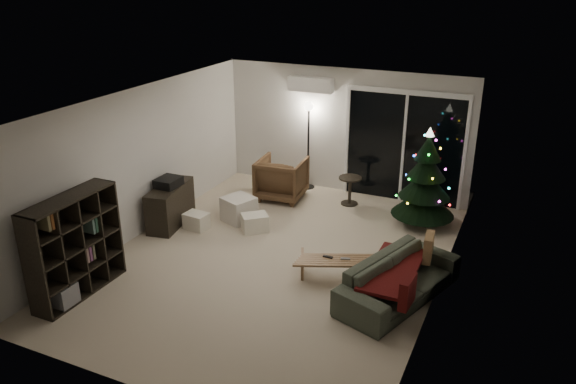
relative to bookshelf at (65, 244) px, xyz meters
name	(u,v)px	position (x,y,z in m)	size (l,w,h in m)	color
room	(336,173)	(2.71, 3.49, 0.29)	(6.50, 7.51, 2.60)	beige
bookshelf	(65,244)	(0.00, 0.00, 0.00)	(0.37, 1.46, 1.46)	black
media_cabinet	(170,205)	(0.00, 2.42, -0.37)	(0.43, 1.15, 0.72)	black
stereo	(168,182)	(0.00, 2.42, 0.07)	(0.37, 0.43, 0.15)	black
armchair	(282,178)	(1.28, 4.34, -0.32)	(0.88, 0.91, 0.83)	brown
ottoman	(239,209)	(1.03, 3.05, -0.50)	(0.50, 0.50, 0.45)	silver
cardboard_box_a	(196,221)	(0.51, 2.45, -0.59)	(0.40, 0.30, 0.28)	#FAEFCD
cardboard_box_b	(255,223)	(1.49, 2.78, -0.58)	(0.44, 0.33, 0.31)	#FAEFCD
side_table	(350,191)	(2.61, 4.61, -0.45)	(0.44, 0.44, 0.55)	black
floor_lamp	(308,147)	(1.53, 5.09, 0.15)	(0.28, 0.28, 1.75)	black
sofa	(399,279)	(4.30, 1.71, -0.43)	(2.03, 0.79, 0.59)	#4F564A
sofa_throw	(393,269)	(4.20, 1.71, -0.30)	(0.63, 1.46, 0.05)	#5F1213
cushion_a	(429,247)	(4.55, 2.36, -0.19)	(0.12, 0.39, 0.39)	#A57249
cushion_b	(407,292)	(4.55, 1.06, -0.19)	(0.12, 0.39, 0.39)	#5F1213
coffee_table	(337,271)	(3.38, 1.76, -0.54)	(1.16, 0.41, 0.37)	olive
remote_a	(328,257)	(3.23, 1.76, -0.35)	(0.15, 0.04, 0.02)	black
remote_b	(345,259)	(3.48, 1.81, -0.35)	(0.14, 0.04, 0.02)	slate
christmas_tree	(426,178)	(4.08, 4.25, 0.17)	(1.11, 1.11, 1.79)	black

